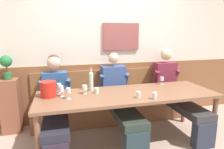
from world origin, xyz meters
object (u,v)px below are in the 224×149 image
at_px(wine_glass_by_bottle, 162,79).
at_px(wine_glass_left_end, 68,91).
at_px(wine_glass_mid_left, 85,88).
at_px(person_right_seat, 175,90).
at_px(wine_bottle_green_tall, 91,80).
at_px(wall_bench, 114,106).
at_px(potted_plant, 6,65).
at_px(ice_bucket, 48,89).
at_px(water_tumbler_right, 155,96).
at_px(wine_glass_near_bucket, 59,86).
at_px(person_center_right_seat, 119,95).
at_px(water_tumbler_center, 97,91).
at_px(water_tumbler_left, 138,95).
at_px(dining_table, 127,98).
at_px(wine_glass_mid_right, 61,89).
at_px(person_center_left_seat, 55,100).

distance_m(wine_glass_by_bottle, wine_glass_left_end, 1.61).
bearing_deg(wine_glass_left_end, wine_glass_mid_left, 36.04).
bearing_deg(person_right_seat, wine_bottle_green_tall, -177.28).
distance_m(person_right_seat, wine_glass_mid_left, 1.63).
height_order(wall_bench, wine_glass_by_bottle, wall_bench).
distance_m(wall_bench, wine_bottle_green_tall, 0.92).
bearing_deg(wine_glass_by_bottle, potted_plant, 169.95).
bearing_deg(ice_bucket, water_tumbler_right, -18.70).
height_order(wine_glass_left_end, wine_glass_near_bucket, wine_glass_left_end).
bearing_deg(wall_bench, wine_glass_near_bucket, -154.06).
xyz_separation_m(person_center_right_seat, ice_bucket, (-1.07, -0.24, 0.24)).
bearing_deg(wine_glass_by_bottle, person_right_seat, 3.33).
bearing_deg(water_tumbler_center, wine_glass_near_bucket, 162.80).
bearing_deg(water_tumbler_left, wine_glass_left_end, 168.19).
bearing_deg(water_tumbler_right, potted_plant, 150.88).
xyz_separation_m(person_center_right_seat, wine_glass_mid_left, (-0.58, -0.23, 0.22)).
xyz_separation_m(ice_bucket, wine_glass_mid_left, (0.49, 0.01, -0.02)).
bearing_deg(person_right_seat, water_tumbler_center, -170.50).
distance_m(dining_table, water_tumbler_center, 0.46).
bearing_deg(ice_bucket, wine_bottle_green_tall, 14.88).
height_order(wine_glass_mid_right, wine_glass_mid_left, wine_glass_mid_right).
bearing_deg(wine_glass_mid_left, dining_table, -11.70).
relative_size(person_center_right_seat, wine_glass_left_end, 9.02).
bearing_deg(wine_glass_mid_left, person_center_left_seat, 151.59).
bearing_deg(wine_bottle_green_tall, wine_glass_by_bottle, 2.58).
bearing_deg(water_tumbler_right, water_tumbler_left, 150.33).
relative_size(wine_glass_near_bucket, water_tumbler_left, 1.60).
height_order(person_right_seat, wine_bottle_green_tall, person_right_seat).
relative_size(dining_table, wine_glass_left_end, 17.23).
distance_m(wine_glass_mid_left, water_tumbler_right, 0.98).
bearing_deg(wine_bottle_green_tall, person_center_right_seat, 9.58).
distance_m(person_center_right_seat, ice_bucket, 1.13).
distance_m(wine_glass_left_end, potted_plant, 1.24).
distance_m(wall_bench, ice_bucket, 1.39).
bearing_deg(wine_glass_mid_right, water_tumbler_left, -17.65).
distance_m(wall_bench, water_tumbler_left, 1.10).
relative_size(wall_bench, wine_bottle_green_tall, 8.08).
bearing_deg(wine_bottle_green_tall, wall_bench, 43.15).
height_order(wine_glass_by_bottle, water_tumbler_right, wine_glass_by_bottle).
xyz_separation_m(wine_glass_mid_right, water_tumbler_left, (1.00, -0.32, -0.06)).
bearing_deg(potted_plant, water_tumbler_right, -29.12).
relative_size(person_center_right_seat, water_tumbler_right, 14.70).
bearing_deg(water_tumbler_right, wine_glass_left_end, 164.89).
height_order(wall_bench, wine_glass_left_end, wall_bench).
height_order(person_center_left_seat, wine_glass_near_bucket, person_center_left_seat).
bearing_deg(person_center_left_seat, wine_glass_left_end, -65.04).
bearing_deg(wine_glass_mid_left, ice_bucket, -179.22).
xyz_separation_m(wine_bottle_green_tall, wine_glass_mid_right, (-0.44, -0.20, -0.06)).
xyz_separation_m(ice_bucket, wine_glass_left_end, (0.26, -0.16, 0.00)).
xyz_separation_m(person_center_right_seat, potted_plant, (-1.71, 0.41, 0.50)).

